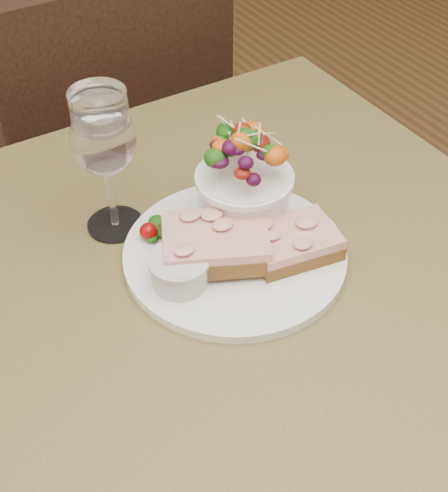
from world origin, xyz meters
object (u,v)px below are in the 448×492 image
dinner_plate (235,254)px  ramekin (179,270)px  chair_far (109,221)px  salad_bowl (244,176)px  sandwich_back (215,243)px  wine_glass (104,143)px  sandwich_front (293,242)px  cafe_table (225,342)px

dinner_plate → ramekin: bearing=-171.2°
ramekin → chair_far: bearing=77.0°
chair_far → salad_bowl: size_ratio=7.09×
sandwich_back → wine_glass: wine_glass is taller
dinner_plate → sandwich_front: (0.06, -0.04, 0.02)m
cafe_table → sandwich_back: sandwich_back is taller
sandwich_front → salad_bowl: (-0.01, 0.09, 0.04)m
sandwich_front → ramekin: (-0.14, 0.02, 0.01)m
dinner_plate → wine_glass: (-0.10, 0.13, 0.12)m
cafe_table → sandwich_front: bearing=-2.3°
salad_bowl → sandwich_back: bearing=-144.8°
dinner_plate → salad_bowl: 0.09m
dinner_plate → cafe_table: bearing=-135.5°
sandwich_back → dinner_plate: bearing=24.1°
sandwich_front → wine_glass: size_ratio=0.63×
sandwich_front → sandwich_back: sandwich_back is taller
ramekin → wine_glass: 0.17m
dinner_plate → sandwich_back: sandwich_back is taller
chair_far → wine_glass: size_ratio=5.14×
dinner_plate → sandwich_back: bearing=178.8°
wine_glass → dinner_plate: bearing=-52.6°
cafe_table → chair_far: 0.78m
chair_far → sandwich_front: (-0.02, -0.69, 0.48)m
sandwich_back → wine_glass: bearing=144.5°
dinner_plate → sandwich_back: size_ratio=1.79×
salad_bowl → cafe_table: bearing=-133.0°
salad_bowl → wine_glass: bearing=151.6°
wine_glass → sandwich_front: bearing=-46.7°
chair_far → sandwich_back: bearing=80.7°
ramekin → salad_bowl: (0.12, 0.06, 0.04)m
chair_far → sandwich_front: chair_far is taller
sandwich_front → dinner_plate: bearing=156.2°
sandwich_back → salad_bowl: 0.09m
sandwich_front → wine_glass: (-0.15, 0.16, 0.10)m
sandwich_back → wine_glass: (-0.07, 0.13, 0.09)m
wine_glass → ramekin: bearing=-83.2°
sandwich_front → salad_bowl: size_ratio=0.87×
chair_far → dinner_plate: bearing=83.0°
ramekin → salad_bowl: salad_bowl is taller
cafe_table → sandwich_front: size_ratio=7.22×
cafe_table → wine_glass: wine_glass is taller
chair_far → sandwich_back: 0.82m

